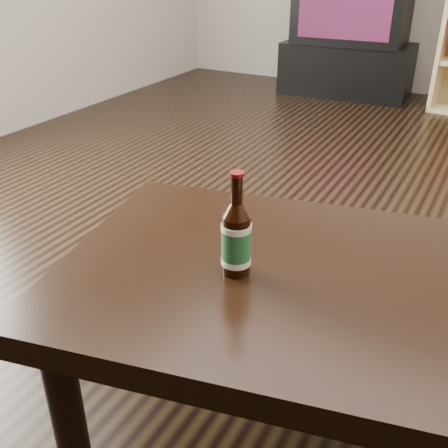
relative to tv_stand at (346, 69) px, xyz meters
The scene contains 5 objects.
floor 2.83m from the tv_stand, 72.50° to the right, with size 5.00×6.00×0.01m, color black.
tv_stand is the anchor object (origin of this frame).
tv 0.53m from the tv_stand, 87.13° to the right, with size 0.89×0.58×0.65m.
coffee_table 3.63m from the tv_stand, 73.42° to the right, with size 1.40×0.99×0.48m.
beer_bottle 3.66m from the tv_stand, 77.18° to the right, with size 0.08×0.08×0.24m.
Camera 1 is at (0.41, -1.74, 1.12)m, focal length 42.00 mm.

